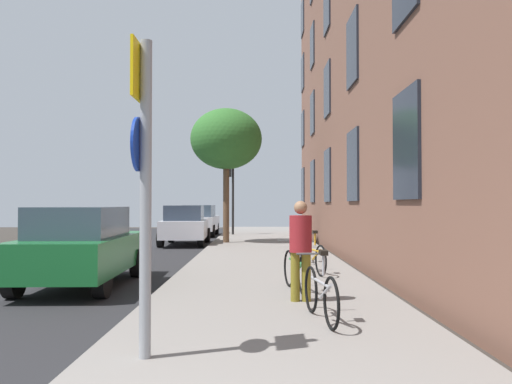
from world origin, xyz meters
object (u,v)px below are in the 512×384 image
at_px(bicycle_3, 305,248).
at_px(bicycle_4, 306,242).
at_px(car_1, 187,225).
at_px(bicycle_0, 323,293).
at_px(car_2, 202,220).
at_px(bicycle_2, 315,256).
at_px(bicycle_1, 298,270).
at_px(bicycle_5, 304,237).
at_px(car_0, 85,246).
at_px(traffic_light, 233,184).
at_px(pedestrian_0, 303,244).
at_px(sign_post, 146,170).
at_px(tree_near, 228,140).

bearing_deg(bicycle_3, bicycle_4, 84.56).
bearing_deg(bicycle_3, car_1, 120.21).
height_order(bicycle_0, car_2, car_2).
relative_size(bicycle_0, bicycle_2, 1.00).
bearing_deg(bicycle_0, car_2, 100.60).
bearing_deg(car_2, bicycle_1, -78.48).
xyz_separation_m(bicycle_1, bicycle_5, (0.94, 9.60, -0.02)).
distance_m(bicycle_5, car_0, 9.89).
relative_size(traffic_light, car_2, 0.92).
bearing_deg(car_0, bicycle_3, 36.88).
distance_m(bicycle_5, pedestrian_0, 10.63).
height_order(sign_post, tree_near, tree_near).
bearing_deg(car_0, bicycle_2, 14.10).
bearing_deg(traffic_light, bicycle_2, -80.36).
height_order(bicycle_3, bicycle_5, bicycle_3).
relative_size(tree_near, car_1, 1.33).
height_order(bicycle_4, car_2, car_2).
bearing_deg(bicycle_0, bicycle_3, 86.70).
relative_size(bicycle_2, bicycle_5, 0.99).
bearing_deg(car_0, car_1, 86.72).
distance_m(bicycle_4, car_1, 6.54).
relative_size(bicycle_4, pedestrian_0, 1.05).
xyz_separation_m(sign_post, bicycle_0, (2.03, 1.68, -1.54)).
xyz_separation_m(bicycle_0, car_1, (-3.78, 14.40, 0.34)).
relative_size(traffic_light, car_0, 0.88).
relative_size(sign_post, traffic_light, 0.85).
xyz_separation_m(sign_post, bicycle_3, (2.44, 8.88, -1.54)).
xyz_separation_m(traffic_light, pedestrian_0, (2.02, -18.57, -1.69)).
bearing_deg(bicycle_4, bicycle_0, -93.84).
height_order(tree_near, car_2, tree_near).
bearing_deg(car_1, car_0, -93.28).
relative_size(pedestrian_0, car_1, 0.39).
distance_m(bicycle_2, pedestrian_0, 3.47).
bearing_deg(bicycle_3, bicycle_2, -89.92).
bearing_deg(bicycle_2, bicycle_0, -94.98).
xyz_separation_m(traffic_light, bicycle_3, (2.58, -12.79, -2.24)).
relative_size(bicycle_4, car_1, 0.41).
relative_size(bicycle_3, car_2, 0.41).
xyz_separation_m(pedestrian_0, car_0, (-4.25, 2.17, -0.20)).
relative_size(traffic_light, bicycle_0, 2.22).
xyz_separation_m(bicycle_1, bicycle_3, (0.56, 4.80, -0.01)).
relative_size(tree_near, car_0, 1.27).
relative_size(bicycle_0, car_1, 0.42).
xyz_separation_m(bicycle_0, bicycle_3, (0.42, 7.20, -0.00)).
height_order(bicycle_3, pedestrian_0, pedestrian_0).
xyz_separation_m(bicycle_5, car_0, (-5.19, -8.41, 0.36)).
relative_size(traffic_light, bicycle_3, 2.23).
bearing_deg(car_1, traffic_light, 73.89).
xyz_separation_m(traffic_light, bicycle_4, (2.81, -10.39, -2.26)).
distance_m(bicycle_0, car_2, 20.81).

